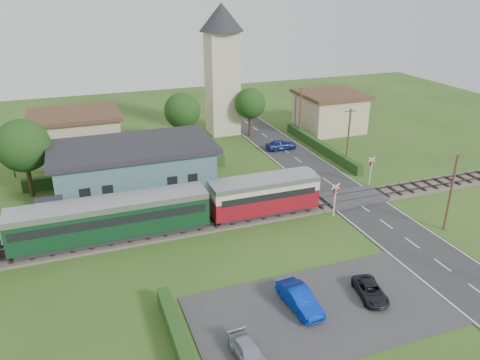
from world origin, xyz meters
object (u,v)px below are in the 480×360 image
object	(u,v)px
car_on_road	(281,145)
car_park_silver	(249,353)
house_west	(76,134)
train	(71,224)
equipment_hut	(51,215)
station_building	(134,169)
pedestrian_far	(99,210)
pedestrian_near	(232,191)
church_tower	(222,60)
crossing_signal_near	(335,195)
crossing_signal_far	(371,167)
house_east	(330,111)
car_park_dark	(370,291)
car_park_blue	(300,299)

from	to	relation	value
car_on_road	car_park_silver	world-z (taller)	car_on_road
house_west	car_park_silver	distance (m)	40.27
train	house_west	xyz separation A→B (m)	(1.43, 23.00, 0.61)
equipment_hut	station_building	distance (m)	9.92
equipment_hut	house_west	bearing A→B (deg)	81.38
equipment_hut	station_building	size ratio (longest dim) A/B	0.16
pedestrian_far	pedestrian_near	bearing A→B (deg)	-82.43
church_tower	pedestrian_far	size ratio (longest dim) A/B	9.12
car_park_silver	pedestrian_near	xyz separation A→B (m)	(5.98, 20.00, 0.66)
church_tower	crossing_signal_near	world-z (taller)	church_tower
church_tower	car_park_silver	size ratio (longest dim) A/B	4.96
car_on_road	pedestrian_near	bearing A→B (deg)	139.31
train	crossing_signal_far	distance (m)	30.12
equipment_hut	house_east	bearing A→B (deg)	26.32
car_park_silver	crossing_signal_near	bearing A→B (deg)	39.83
equipment_hut	car_park_silver	bearing A→B (deg)	-61.94
crossing_signal_near	pedestrian_far	xyz separation A→B (m)	(-20.39, 5.77, -0.73)
house_west	crossing_signal_far	world-z (taller)	house_west
station_building	house_west	size ratio (longest dim) A/B	1.48
equipment_hut	crossing_signal_near	bearing A→B (deg)	-12.94
car_park_silver	car_park_dark	size ratio (longest dim) A/B	1.01
house_west	crossing_signal_near	size ratio (longest dim) A/B	3.30
crossing_signal_far	pedestrian_near	distance (m)	15.18
crossing_signal_near	crossing_signal_far	distance (m)	8.65
car_park_blue	pedestrian_near	size ratio (longest dim) A/B	2.56
car_park_dark	pedestrian_near	xyz separation A→B (m)	(-3.95, 17.45, 0.69)
church_tower	car_park_silver	xyz separation A→B (m)	(-12.50, -42.50, -9.63)
church_tower	pedestrian_far	xyz separation A→B (m)	(-18.99, -22.64, -8.81)
station_building	crossing_signal_far	world-z (taller)	station_building
station_building	crossing_signal_near	size ratio (longest dim) A/B	4.88
train	house_east	world-z (taller)	house_east
church_tower	station_building	bearing A→B (deg)	-131.41
station_building	house_west	xyz separation A→B (m)	(-5.00, 14.01, 0.10)
station_building	house_east	size ratio (longest dim) A/B	1.82
crossing_signal_far	car_park_dark	size ratio (longest dim) A/B	0.93
car_park_dark	pedestrian_near	distance (m)	17.90
equipment_hut	car_park_silver	world-z (taller)	equipment_hut
car_on_road	car_park_blue	world-z (taller)	car_park_blue
house_east	pedestrian_near	world-z (taller)	house_east
equipment_hut	house_west	world-z (taller)	house_west
house_west	car_on_road	bearing A→B (deg)	-15.55
house_west	crossing_signal_near	world-z (taller)	house_west
car_park_dark	station_building	bearing A→B (deg)	130.19
house_west	pedestrian_near	world-z (taller)	house_west
car_park_silver	pedestrian_near	world-z (taller)	pedestrian_near
equipment_hut	pedestrian_far	size ratio (longest dim) A/B	1.32
house_west	pedestrian_far	world-z (taller)	house_west
car_park_dark	crossing_signal_near	bearing A→B (deg)	82.76
house_west	house_east	size ratio (longest dim) A/B	1.23
pedestrian_near	car_park_dark	bearing A→B (deg)	108.11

